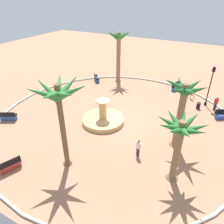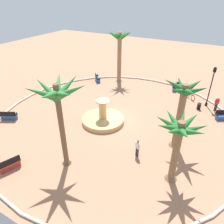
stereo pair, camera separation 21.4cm
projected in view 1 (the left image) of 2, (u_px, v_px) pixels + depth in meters
ground_plane at (116, 120)px, 21.33m from camera, size 80.00×80.00×0.00m
plaza_curb at (116, 119)px, 21.28m from camera, size 23.82×23.82×0.20m
fountain at (103, 119)px, 20.91m from camera, size 4.16×4.16×2.38m
palm_tree_near_fountain at (59, 101)px, 13.35m from camera, size 3.88×4.01×6.74m
palm_tree_by_curb at (119, 46)px, 27.83m from camera, size 3.24×3.38×6.95m
palm_tree_mid_plaza at (180, 134)px, 12.88m from camera, size 3.27×3.24×5.00m
palm_tree_far_side at (183, 103)px, 15.95m from camera, size 3.35×3.20×5.83m
bench_east at (176, 87)px, 27.54m from camera, size 1.00×1.68×1.00m
bench_west at (10, 166)px, 15.34m from camera, size 1.05×1.67×1.00m
bench_north at (223, 116)px, 21.38m from camera, size 1.64×1.22×1.00m
bench_southeast at (9, 117)px, 21.16m from camera, size 1.65×1.19×1.00m
bench_southwest at (97, 79)px, 30.11m from camera, size 1.44×1.52×1.00m
lamppost at (211, 83)px, 22.76m from camera, size 0.32×0.32×4.57m
trash_bin at (198, 106)px, 23.18m from camera, size 0.46×0.46×0.73m
bicycle_red_frame at (189, 96)px, 25.35m from camera, size 1.32×1.19×0.94m
person_cyclist_helmet at (216, 103)px, 22.62m from camera, size 0.43×0.37×1.66m
person_cyclist_photo at (138, 147)px, 16.34m from camera, size 0.47×0.35×1.59m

